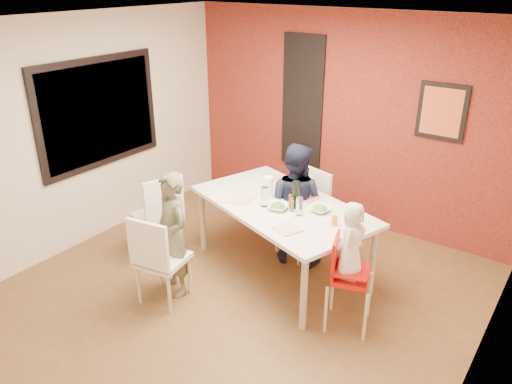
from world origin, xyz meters
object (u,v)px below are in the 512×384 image
Objects in this scene: child_near at (173,235)px; toddler at (352,240)px; chair_left at (160,212)px; wine_bottle at (296,195)px; chair_near at (157,256)px; chair_far at (307,208)px; paper_towel_roll at (268,187)px; child_far at (294,204)px; dining_table at (282,210)px; high_chair at (346,274)px.

toddler is at bearing 36.82° from child_near.
wine_bottle reaches higher than chair_left.
wine_bottle is at bearing 127.64° from chair_left.
chair_far is (0.68, 1.75, 0.03)m from chair_near.
toddler is (2.30, 0.12, 0.33)m from chair_left.
paper_towel_roll is (-1.21, 0.47, 0.04)m from toddler.
child_near is 0.94× the size of child_far.
chair_left is at bearing -56.74° from chair_near.
chair_left reaches higher than chair_near.
toddler is (1.00, -0.42, 0.15)m from dining_table.
chair_near is 1.53m from wine_bottle.
child_near is 5.46× the size of paper_towel_roll.
paper_towel_roll is at bearing -97.40° from chair_far.
paper_towel_roll reaches higher than dining_table.
paper_towel_roll is (1.09, 0.59, 0.38)m from chair_left.
dining_table is 1.09m from high_chair.
child_near is at bearing 100.48° from toddler.
child_far is 1.27m from toddler.
dining_table is 9.19× the size of paper_towel_roll.
wine_bottle is at bearing 55.87° from toddler.
dining_table is 1.10m from toddler.
toddler reaches higher than wine_bottle.
child_far is at bearing -79.63° from chair_far.
chair_far reaches higher than chair_near.
dining_table is 2.19× the size of chair_far.
high_chair is 3.78× the size of paper_towel_roll.
high_chair is 1.75m from child_near.
toddler is (1.69, 0.54, 0.24)m from child_near.
wine_bottle is (0.17, 0.00, 0.22)m from dining_table.
paper_towel_roll is (-0.21, 0.05, 0.19)m from dining_table.
chair_far is at bearing 106.58° from wine_bottle.
wine_bottle is 1.22× the size of paper_towel_roll.
child_far is (1.28, 0.83, 0.13)m from chair_left.
chair_left is at bearing 26.05° from child_far.
chair_near is 1.88m from chair_far.
chair_near is 0.95× the size of chair_far.
chair_far is at bearing 27.04° from high_chair.
wine_bottle is (-0.82, 0.44, 0.42)m from high_chair.
child_near reaches higher than toddler.
child_near reaches higher than paper_towel_roll.
high_chair is at bearing 36.62° from child_near.
high_chair is at bearing -164.91° from chair_near.
child_far is at bearing 47.72° from toddler.
chair_far is at bearing 89.43° from dining_table.
wine_bottle reaches higher than chair_near.
chair_left is 1.12× the size of high_chair.
chair_left is at bearing -124.02° from chair_far.
toddler is at bearing -22.96° from dining_table.
dining_table is at bearing 73.66° from child_near.
dining_table is at bearing 48.10° from high_chair.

